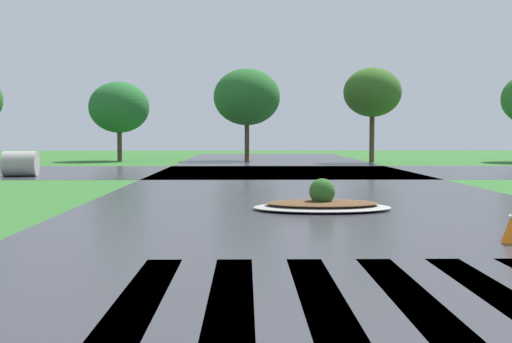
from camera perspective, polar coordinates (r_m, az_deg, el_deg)
The scene contains 6 objects.
asphalt_roadway at distance 12.25m, azimuth 6.85°, elevation -4.24°, with size 10.84×80.00×0.01m, color #35353A.
asphalt_cross_road at distance 27.25m, azimuth 2.56°, elevation -0.01°, with size 90.00×9.76×0.01m, color #35353A.
crosswalk_stripes at distance 6.74m, azimuth 13.52°, elevation -10.63°, with size 5.85×3.54×0.01m.
median_island at distance 13.60m, azimuth 5.98°, elevation -2.90°, with size 2.96×1.78×0.68m.
drainage_pipe_stack at distance 25.78m, azimuth -20.48°, elevation 0.65°, with size 1.32×1.08×0.97m.
background_treeline at distance 37.40m, azimuth -1.01°, elevation 6.53°, with size 36.28×6.50×5.61m.
Camera 1 is at (-1.65, -2.02, 1.63)m, focal length 44.31 mm.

